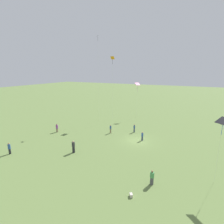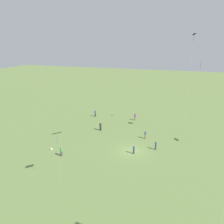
# 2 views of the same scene
# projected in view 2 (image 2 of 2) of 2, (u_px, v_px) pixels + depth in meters

# --- Properties ---
(ground_plane) EXTENTS (240.00, 240.00, 0.00)m
(ground_plane) POSITION_uv_depth(u_px,v_px,m) (132.00, 151.00, 38.33)
(ground_plane) COLOR olive
(person_0) EXTENTS (0.44, 0.44, 1.63)m
(person_0) POSITION_uv_depth(u_px,v_px,m) (134.00, 149.00, 37.33)
(person_0) COLOR #333D5B
(person_0) RESTS_ON ground_plane
(person_1) EXTENTS (0.57, 0.57, 1.71)m
(person_1) POSITION_uv_depth(u_px,v_px,m) (135.00, 117.00, 53.43)
(person_1) COLOR #847056
(person_1) RESTS_ON ground_plane
(person_2) EXTENTS (0.52, 0.52, 1.77)m
(person_2) POSITION_uv_depth(u_px,v_px,m) (95.00, 113.00, 56.02)
(person_2) COLOR #232328
(person_2) RESTS_ON ground_plane
(person_3) EXTENTS (0.57, 0.57, 1.90)m
(person_3) POSITION_uv_depth(u_px,v_px,m) (101.00, 126.00, 47.19)
(person_3) COLOR #232328
(person_3) RESTS_ON ground_plane
(person_4) EXTENTS (0.38, 0.38, 1.69)m
(person_4) POSITION_uv_depth(u_px,v_px,m) (145.00, 135.00, 43.15)
(person_4) COLOR #847056
(person_4) RESTS_ON ground_plane
(person_5) EXTENTS (0.42, 0.42, 1.66)m
(person_5) POSITION_uv_depth(u_px,v_px,m) (156.00, 145.00, 38.75)
(person_5) COLOR #333D5B
(person_5) RESTS_ON ground_plane
(person_6) EXTENTS (0.59, 0.59, 1.70)m
(person_6) POSITION_uv_depth(u_px,v_px,m) (61.00, 151.00, 36.59)
(person_6) COLOR #4C4C51
(person_6) RESTS_ON ground_plane
(kite_3) EXTENTS (0.89, 0.89, 19.93)m
(kite_3) POSITION_uv_depth(u_px,v_px,m) (193.00, 45.00, 42.07)
(kite_3) COLOR black
(kite_3) RESTS_ON ground_plane
(kite_5) EXTENTS (0.88, 0.64, 15.29)m
(kite_5) POSITION_uv_depth(u_px,v_px,m) (200.00, 66.00, 40.05)
(kite_5) COLOR orange
(kite_5) RESTS_ON ground_plane
(kite_6) EXTENTS (1.59, 1.59, 7.43)m
(kite_6) POSITION_uv_depth(u_px,v_px,m) (57.00, 134.00, 28.10)
(kite_6) COLOR black
(kite_6) RESTS_ON ground_plane
(picnic_bag_0) EXTENTS (0.45, 0.48, 0.33)m
(picnic_bag_0) POSITION_uv_depth(u_px,v_px,m) (52.00, 149.00, 38.85)
(picnic_bag_0) COLOR beige
(picnic_bag_0) RESTS_ON ground_plane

